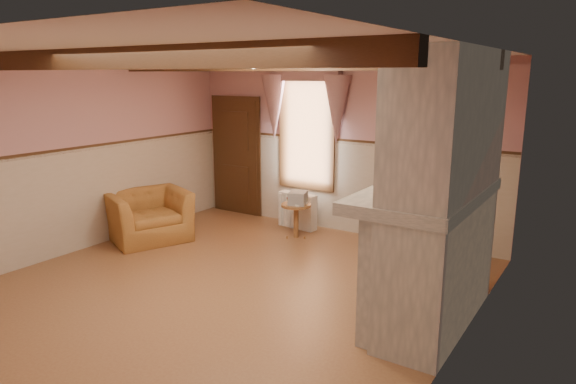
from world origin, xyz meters
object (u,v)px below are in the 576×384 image
Objects in this scene: side_table at (296,221)px; armchair at (148,216)px; mantel_clock at (449,168)px; radiator at (298,211)px; oil_lamp at (443,168)px; bowl at (421,188)px.

armchair is at bearing -144.49° from side_table.
side_table is at bearing 161.31° from mantel_clock.
mantel_clock reaches higher than radiator.
radiator is at bearing -18.89° from armchair.
oil_lamp is (2.59, -1.11, 1.29)m from side_table.
side_table is 0.79× the size of radiator.
bowl is at bearing -72.62° from armchair.
radiator is at bearing 119.51° from side_table.
bowl is 1.32× the size of oil_lamp.
oil_lamp is (0.00, -0.23, 0.04)m from mantel_clock.
armchair is 1.69× the size of radiator.
mantel_clock is (2.59, -0.88, 1.25)m from side_table.
radiator is 3.83m from bowl.
armchair is 4.93× the size of mantel_clock.
side_table is 2.29× the size of mantel_clock.
radiator is 1.89× the size of bowl.
armchair is 4.23× the size of oil_lamp.
bowl is 0.94m from mantel_clock.
oil_lamp is (2.85, -1.57, 1.26)m from radiator.
radiator is (1.64, 1.81, -0.08)m from armchair.
oil_lamp reaches higher than mantel_clock.
radiator is 3.49m from oil_lamp.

